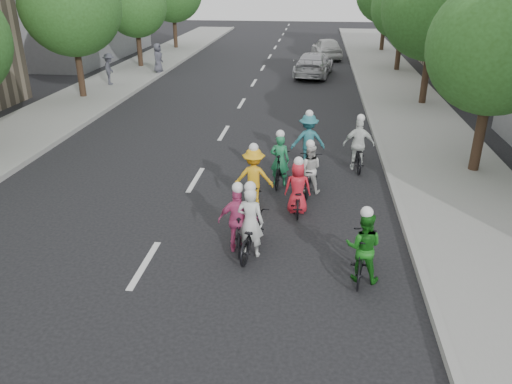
% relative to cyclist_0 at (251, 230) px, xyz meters
% --- Properties ---
extents(ground, '(120.00, 120.00, 0.00)m').
position_rel_cyclist_0_xyz_m(ground, '(-2.30, -0.81, -0.59)').
color(ground, black).
rests_on(ground, ground).
extents(sidewalk_left, '(4.00, 80.00, 0.15)m').
position_rel_cyclist_0_xyz_m(sidewalk_left, '(-10.30, 9.19, -0.51)').
color(sidewalk_left, gray).
rests_on(sidewalk_left, ground).
extents(curb_left, '(0.18, 80.00, 0.18)m').
position_rel_cyclist_0_xyz_m(curb_left, '(-8.35, 9.19, -0.50)').
color(curb_left, '#999993').
rests_on(curb_left, ground).
extents(sidewalk_right, '(4.00, 80.00, 0.15)m').
position_rel_cyclist_0_xyz_m(sidewalk_right, '(5.70, 9.19, -0.51)').
color(sidewalk_right, gray).
rests_on(sidewalk_right, ground).
extents(curb_right, '(0.18, 80.00, 0.18)m').
position_rel_cyclist_0_xyz_m(curb_right, '(3.75, 9.19, -0.50)').
color(curb_right, '#999993').
rests_on(curb_right, ground).
extents(bldg_sw, '(10.00, 14.00, 8.00)m').
position_rel_cyclist_0_xyz_m(bldg_sw, '(-18.30, 27.19, 3.41)').
color(bldg_sw, slate).
rests_on(bldg_sw, ground).
extents(tree_l_3, '(4.80, 4.80, 6.93)m').
position_rel_cyclist_0_xyz_m(tree_l_3, '(-10.50, 14.19, 3.93)').
color(tree_l_3, black).
rests_on(tree_l_3, ground).
extents(tree_l_4, '(4.00, 4.00, 5.97)m').
position_rel_cyclist_0_xyz_m(tree_l_4, '(-10.50, 23.19, 3.38)').
color(tree_l_4, black).
rests_on(tree_l_4, ground).
extents(tree_r_0, '(4.00, 4.00, 5.97)m').
position_rel_cyclist_0_xyz_m(tree_r_0, '(6.50, 5.79, 3.38)').
color(tree_r_0, black).
rests_on(tree_r_0, ground).
extents(tree_r_1, '(4.80, 4.80, 6.93)m').
position_rel_cyclist_0_xyz_m(tree_r_1, '(6.50, 14.79, 3.93)').
color(tree_r_1, black).
rests_on(tree_r_1, ground).
extents(tree_r_2, '(4.00, 4.00, 5.97)m').
position_rel_cyclist_0_xyz_m(tree_r_2, '(6.50, 23.79, 3.38)').
color(tree_r_2, black).
rests_on(tree_r_2, ground).
extents(cyclist_0, '(0.87, 1.85, 1.83)m').
position_rel_cyclist_0_xyz_m(cyclist_0, '(0.00, 0.00, 0.00)').
color(cyclist_0, black).
rests_on(cyclist_0, ground).
extents(cyclist_1, '(0.84, 1.76, 1.70)m').
position_rel_cyclist_0_xyz_m(cyclist_1, '(2.46, -0.73, 0.05)').
color(cyclist_1, black).
rests_on(cyclist_1, ground).
extents(cyclist_2, '(1.12, 1.59, 1.82)m').
position_rel_cyclist_0_xyz_m(cyclist_2, '(-0.25, 2.63, 0.09)').
color(cyclist_2, black).
rests_on(cyclist_2, ground).
extents(cyclist_3, '(0.97, 1.59, 1.73)m').
position_rel_cyclist_0_xyz_m(cyclist_3, '(-0.30, 0.14, 0.05)').
color(cyclist_3, black).
rests_on(cyclist_3, ground).
extents(cyclist_4, '(0.72, 1.63, 1.59)m').
position_rel_cyclist_0_xyz_m(cyclist_4, '(0.97, 2.35, -0.04)').
color(cyclist_4, black).
rests_on(cyclist_4, ground).
extents(cyclist_5, '(0.61, 1.72, 1.75)m').
position_rel_cyclist_0_xyz_m(cyclist_5, '(0.35, 4.18, 0.02)').
color(cyclist_5, black).
rests_on(cyclist_5, ground).
extents(cyclist_6, '(0.79, 1.95, 1.62)m').
position_rel_cyclist_0_xyz_m(cyclist_6, '(1.25, 3.76, -0.00)').
color(cyclist_6, black).
rests_on(cyclist_6, ground).
extents(cyclist_7, '(1.23, 1.56, 1.90)m').
position_rel_cyclist_0_xyz_m(cyclist_7, '(1.16, 5.98, 0.17)').
color(cyclist_7, black).
rests_on(cyclist_7, ground).
extents(cyclist_8, '(1.02, 1.83, 1.87)m').
position_rel_cyclist_0_xyz_m(cyclist_8, '(2.80, 5.80, 0.05)').
color(cyclist_8, black).
rests_on(cyclist_8, ground).
extents(follow_car_lead, '(2.69, 5.22, 1.45)m').
position_rel_cyclist_0_xyz_m(follow_car_lead, '(1.14, 21.71, 0.14)').
color(follow_car_lead, silver).
rests_on(follow_car_lead, ground).
extents(follow_car_trail, '(2.50, 4.69, 1.52)m').
position_rel_cyclist_0_xyz_m(follow_car_trail, '(2.00, 28.81, 0.17)').
color(follow_car_trail, silver).
rests_on(follow_car_trail, ground).
extents(spectator_0, '(0.86, 1.22, 1.72)m').
position_rel_cyclist_0_xyz_m(spectator_0, '(-10.17, 17.10, 0.42)').
color(spectator_0, '#484854').
rests_on(spectator_0, sidewalk_left).
extents(spectator_1, '(0.48, 0.97, 1.60)m').
position_rel_cyclist_0_xyz_m(spectator_1, '(-8.64, 21.31, 0.36)').
color(spectator_1, '#44434E').
rests_on(spectator_1, sidewalk_left).
extents(spectator_2, '(0.65, 0.92, 1.77)m').
position_rel_cyclist_0_xyz_m(spectator_2, '(-8.60, 21.05, 0.45)').
color(spectator_2, '#4D4D5A').
rests_on(spectator_2, sidewalk_left).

